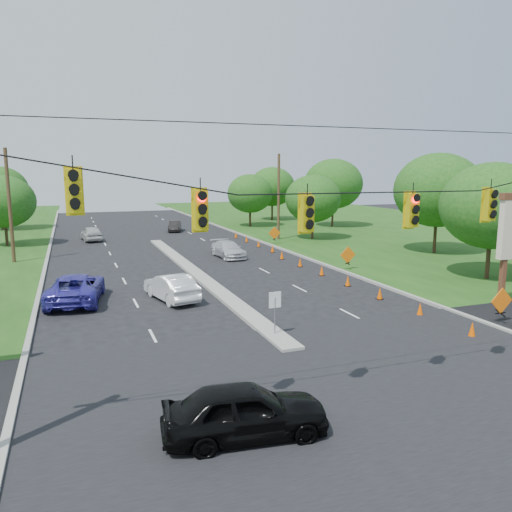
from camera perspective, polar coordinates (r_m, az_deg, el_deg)
name	(u,v)px	position (r m, az deg, el deg)	size (l,w,h in m)	color
ground	(345,394)	(17.23, 10.14, -15.22)	(160.00, 160.00, 0.00)	black
cross_street	(345,394)	(17.23, 10.14, -15.22)	(160.00, 14.00, 0.02)	black
curb_left	(47,261)	(44.01, -22.79, -0.52)	(0.25, 110.00, 0.16)	gray
curb_right	(276,248)	(47.59, 2.26, 0.95)	(0.25, 110.00, 0.16)	gray
median	(194,273)	(36.05, -7.06, -1.94)	(1.00, 34.00, 0.18)	gray
median_sign	(275,305)	(21.78, 2.18, -5.63)	(0.55, 0.06, 2.05)	gray
signal_span	(366,249)	(14.94, 12.49, 0.83)	(25.60, 0.32, 9.00)	#422D1C
utility_pole_far_left	(10,206)	(43.67, -26.33, 5.12)	(0.28, 0.28, 9.00)	#422D1C
utility_pole_far_right	(279,197)	(52.65, 2.60, 6.71)	(0.28, 0.28, 9.00)	#422D1C
cone_0	(472,329)	(24.08, 23.47, -7.70)	(0.32, 0.32, 0.70)	#F25300
cone_1	(420,309)	(26.58, 18.24, -5.78)	(0.32, 0.32, 0.70)	#F25300
cone_2	(380,293)	(29.29, 13.96, -4.16)	(0.32, 0.32, 0.70)	#F25300
cone_3	(348,281)	(32.15, 10.45, -2.81)	(0.32, 0.32, 0.70)	#F25300
cone_4	(322,271)	(35.13, 7.52, -1.67)	(0.32, 0.32, 0.70)	#F25300
cone_5	(300,262)	(38.20, 5.06, -0.71)	(0.32, 0.32, 0.70)	#F25300
cone_6	(282,255)	(41.33, 2.97, 0.11)	(0.32, 0.32, 0.70)	#F25300
cone_7	(272,249)	(44.74, 1.90, 0.85)	(0.32, 0.32, 0.70)	#F25300
cone_8	(259,243)	(47.96, 0.30, 1.45)	(0.32, 0.32, 0.70)	#F25300
cone_9	(247,239)	(51.22, -1.09, 1.98)	(0.32, 0.32, 0.70)	#F25300
cone_10	(236,235)	(54.50, -2.31, 2.44)	(0.32, 0.32, 0.70)	#F25300
work_sign_0	(502,302)	(26.41, 26.25, -4.74)	(1.27, 0.58, 1.37)	black
work_sign_1	(348,256)	(37.14, 10.45, 0.03)	(1.27, 0.58, 1.37)	black
work_sign_2	(274,234)	(49.54, 2.12, 2.57)	(1.27, 0.58, 1.37)	black
tree_5	(4,202)	(53.77, -26.89, 5.57)	(5.88, 5.88, 6.86)	black
tree_7	(492,206)	(36.49, 25.39, 5.21)	(6.72, 6.72, 7.84)	black
tree_8	(438,190)	(46.49, 20.06, 7.08)	(7.56, 7.56, 8.82)	black
tree_9	(313,199)	(53.24, 6.51, 6.52)	(5.88, 5.88, 6.86)	black
tree_10	(333,184)	(65.77, 8.82, 8.14)	(7.56, 7.56, 8.82)	black
tree_11	(272,187)	(73.96, 1.87, 7.92)	(6.72, 6.72, 7.84)	black
tree_12	(250,194)	(65.30, -0.69, 7.15)	(5.88, 5.88, 6.86)	black
black_sedan	(245,411)	(14.20, -1.24, -17.29)	(1.82, 4.53, 1.54)	black
white_sedan	(171,287)	(28.60, -9.67, -3.52)	(1.59, 4.56, 1.50)	silver
blue_pickup	(76,288)	(29.47, -19.90, -3.45)	(2.69, 5.84, 1.62)	#352EA0
silver_car_far	(228,249)	(42.21, -3.22, 0.76)	(1.91, 4.70, 1.36)	silver
silver_car_oncoming	(91,233)	(55.01, -18.29, 2.46)	(1.81, 4.51, 1.54)	#BDBDBD
dark_car_receding	(175,226)	(61.25, -9.26, 3.39)	(1.36, 3.91, 1.29)	black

